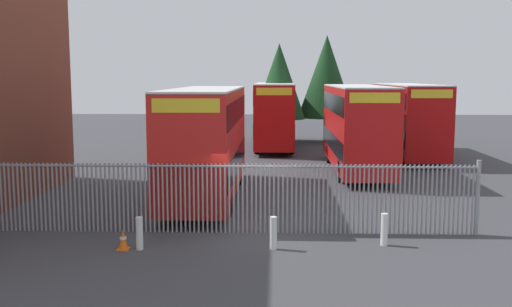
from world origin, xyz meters
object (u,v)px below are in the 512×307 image
object	(u,v)px
double_decker_bus_behind_fence_left	(357,125)
bollard_near_left	(139,233)
double_decker_bus_near_gate	(206,138)
traffic_cone_by_gate	(123,240)
bollard_center_front	(273,233)
double_decker_bus_far_back	(274,112)
bollard_near_right	(384,229)
double_decker_bus_behind_fence_right	(408,117)

from	to	relation	value
double_decker_bus_behind_fence_left	bollard_near_left	distance (m)	16.48
double_decker_bus_near_gate	traffic_cone_by_gate	bearing A→B (deg)	-101.57
double_decker_bus_near_gate	bollard_center_front	world-z (taller)	double_decker_bus_near_gate
double_decker_bus_behind_fence_left	bollard_near_left	xyz separation A→B (m)	(-8.03, -14.26, -1.95)
double_decker_bus_far_back	bollard_near_left	distance (m)	24.70
double_decker_bus_far_back	traffic_cone_by_gate	distance (m)	24.85
double_decker_bus_behind_fence_left	bollard_center_front	xyz separation A→B (m)	(-4.22, -14.11, -1.95)
bollard_near_right	double_decker_bus_behind_fence_left	bearing A→B (deg)	85.84
bollard_near_left	bollard_center_front	bearing A→B (deg)	2.23
double_decker_bus_behind_fence_left	bollard_near_right	bearing A→B (deg)	-94.16
bollard_near_right	bollard_near_left	bearing A→B (deg)	-174.74
traffic_cone_by_gate	bollard_center_front	bearing A→B (deg)	2.80
bollard_near_right	traffic_cone_by_gate	bearing A→B (deg)	-174.60
double_decker_bus_behind_fence_right	bollard_near_left	distance (m)	23.29
double_decker_bus_far_back	double_decker_bus_near_gate	bearing A→B (deg)	-99.04
double_decker_bus_far_back	bollard_center_front	xyz separation A→B (m)	(0.05, -24.19, -1.95)
double_decker_bus_near_gate	double_decker_bus_behind_fence_right	size ratio (longest dim) A/B	1.00
double_decker_bus_behind_fence_left	double_decker_bus_far_back	distance (m)	10.94
bollard_near_left	bollard_near_right	size ratio (longest dim) A/B	1.00
double_decker_bus_behind_fence_right	bollard_near_right	distance (m)	19.99
double_decker_bus_behind_fence_right	traffic_cone_by_gate	xyz separation A→B (m)	(-12.34, -20.00, -2.13)
double_decker_bus_far_back	bollard_center_front	size ratio (longest dim) A/B	11.38
bollard_near_left	traffic_cone_by_gate	distance (m)	0.50
double_decker_bus_near_gate	double_decker_bus_behind_fence_left	world-z (taller)	same
bollard_near_right	traffic_cone_by_gate	size ratio (longest dim) A/B	1.61
bollard_near_left	double_decker_bus_behind_fence_left	bearing A→B (deg)	60.62
bollard_center_front	double_decker_bus_behind_fence_right	bearing A→B (deg)	67.81
double_decker_bus_behind_fence_right	bollard_near_right	xyz separation A→B (m)	(-4.85, -19.29, -1.95)
double_decker_bus_behind_fence_left	bollard_center_front	distance (m)	14.85
double_decker_bus_near_gate	double_decker_bus_behind_fence_left	size ratio (longest dim) A/B	1.00
double_decker_bus_behind_fence_right	bollard_center_front	distance (m)	21.46
double_decker_bus_near_gate	double_decker_bus_far_back	world-z (taller)	same
bollard_near_left	bollard_center_front	xyz separation A→B (m)	(3.81, 0.15, 0.00)
double_decker_bus_near_gate	double_decker_bus_far_back	bearing A→B (deg)	80.96
bollard_center_front	bollard_near_right	world-z (taller)	same
traffic_cone_by_gate	double_decker_bus_behind_fence_right	bearing A→B (deg)	58.33
bollard_near_left	traffic_cone_by_gate	size ratio (longest dim) A/B	1.61
bollard_center_front	bollard_near_right	size ratio (longest dim) A/B	1.00
double_decker_bus_far_back	double_decker_bus_behind_fence_left	bearing A→B (deg)	-67.07
traffic_cone_by_gate	double_decker_bus_near_gate	bearing A→B (deg)	78.43
double_decker_bus_behind_fence_right	traffic_cone_by_gate	distance (m)	23.60
bollard_near_left	double_decker_bus_far_back	bearing A→B (deg)	81.21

